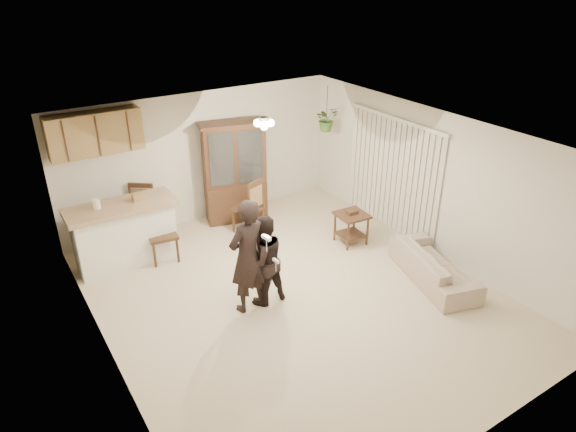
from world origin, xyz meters
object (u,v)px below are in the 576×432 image
child (263,262)px  chair_hutch_right (248,217)px  china_hutch (235,173)px  chair_hutch_left (142,228)px  adult (248,255)px  chair_bar (163,244)px  side_table (351,228)px  sofa (435,260)px

child → chair_hutch_right: child is taller
chair_hutch_right → child: bearing=44.2°
china_hutch → chair_hutch_left: (-1.90, 0.04, -0.67)m
adult → chair_bar: adult is taller
side_table → chair_hutch_right: chair_hutch_right is taller
side_table → chair_hutch_right: 1.94m
chair_bar → chair_hutch_left: 0.76m
adult → chair_hutch_left: size_ratio=1.65×
side_table → chair_bar: size_ratio=0.60×
chair_bar → china_hutch: bearing=29.4°
sofa → adult: size_ratio=1.04×
sofa → child: (-2.58, 0.98, 0.31)m
side_table → china_hutch: bearing=123.1°
side_table → chair_bar: (-3.06, 1.27, -0.00)m
chair_hutch_left → chair_hutch_right: (1.84, -0.63, -0.00)m
adult → child: adult is taller
chair_hutch_right → sofa: bearing=96.1°
adult → child: (0.26, 0.02, -0.22)m
child → chair_hutch_right: 2.29m
child → chair_hutch_left: bearing=-73.7°
child → chair_bar: (-0.83, 1.96, -0.38)m
china_hutch → chair_hutch_right: bearing=-80.7°
chair_hutch_left → side_table: bearing=5.3°
chair_bar → adult: bearing=-66.3°
china_hutch → side_table: 2.46m
side_table → child: bearing=-162.8°
sofa → china_hutch: bearing=40.5°
sofa → chair_bar: size_ratio=1.76×
sofa → adult: (-2.84, 0.96, 0.53)m
child → chair_hutch_left: child is taller
sofa → side_table: 1.70m
chair_hutch_left → china_hutch: bearing=36.5°
china_hutch → chair_hutch_left: china_hutch is taller
child → china_hutch: china_hutch is taller
adult → side_table: 2.66m
child → chair_hutch_right: size_ratio=1.25×
adult → chair_hutch_left: 2.88m
sofa → child: child is taller
chair_bar → chair_hutch_left: size_ratio=0.97×
chair_hutch_right → chair_hutch_left: bearing=-41.8°
china_hutch → chair_hutch_left: 2.01m
adult → child: size_ratio=1.33×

